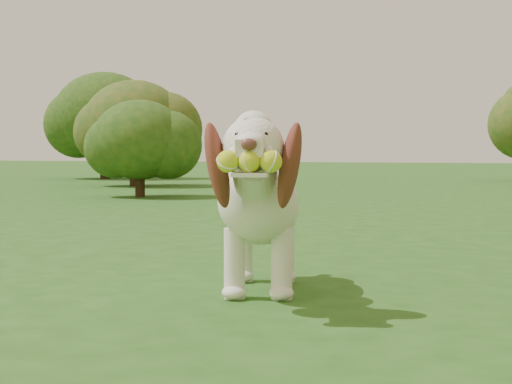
% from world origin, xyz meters
% --- Properties ---
extents(ground, '(80.00, 80.00, 0.00)m').
position_xyz_m(ground, '(0.00, 0.00, 0.00)').
color(ground, '#234C15').
rests_on(ground, ground).
extents(dog, '(0.64, 1.21, 0.79)m').
position_xyz_m(dog, '(0.14, -0.02, 0.42)').
color(dog, white).
rests_on(dog, ground).
extents(shrub_a, '(1.29, 1.29, 1.34)m').
position_xyz_m(shrub_a, '(-3.93, 6.30, 0.79)').
color(shrub_a, '#382314').
rests_on(shrub_a, ground).
extents(shrub_g, '(2.35, 2.35, 2.44)m').
position_xyz_m(shrub_g, '(-8.17, 12.40, 1.43)').
color(shrub_g, '#382314').
rests_on(shrub_g, ground).
extents(shrub_e, '(1.85, 1.85, 1.92)m').
position_xyz_m(shrub_e, '(-5.66, 9.26, 1.13)').
color(shrub_e, '#382314').
rests_on(shrub_e, ground).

